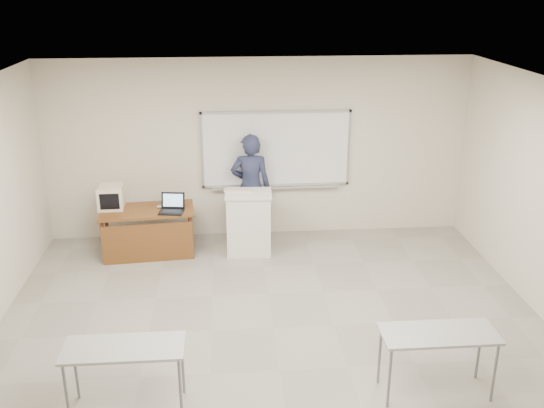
{
  "coord_description": "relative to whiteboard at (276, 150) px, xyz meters",
  "views": [
    {
      "loc": [
        -0.55,
        -5.72,
        4.13
      ],
      "look_at": [
        0.09,
        2.2,
        1.19
      ],
      "focal_mm": 40.0,
      "sensor_mm": 36.0,
      "label": 1
    }
  ],
  "objects": [
    {
      "name": "student_desks",
      "position": [
        -0.3,
        -5.32,
        -0.81
      ],
      "size": [
        4.4,
        2.2,
        0.73
      ],
      "color": "#A6A5A0",
      "rests_on": "floor"
    },
    {
      "name": "mouse",
      "position": [
        -1.9,
        -0.62,
        -0.71
      ],
      "size": [
        0.12,
        0.09,
        0.04
      ],
      "primitive_type": "ellipsoid",
      "rotation": [
        0.0,
        0.0,
        0.33
      ],
      "color": "#ABB0B4",
      "rests_on": "instructor_desk"
    },
    {
      "name": "laptop",
      "position": [
        -1.7,
        -0.79,
        -0.67
      ],
      "size": [
        0.36,
        0.34,
        0.27
      ],
      "rotation": [
        0.0,
        0.0,
        -0.13
      ],
      "color": "black",
      "rests_on": "instructor_desk"
    },
    {
      "name": "keyboard",
      "position": [
        -0.65,
        -0.69,
        -0.45
      ],
      "size": [
        0.47,
        0.19,
        0.03
      ],
      "primitive_type": "cube",
      "rotation": [
        0.0,
        0.0,
        -0.1
      ],
      "color": "beige",
      "rests_on": "podium"
    },
    {
      "name": "crt_monitor",
      "position": [
        -2.65,
        -0.54,
        -0.55
      ],
      "size": [
        0.39,
        0.44,
        0.37
      ],
      "rotation": [
        0.0,
        0.0,
        0.03
      ],
      "color": "beige",
      "rests_on": "instructor_desk"
    },
    {
      "name": "presenter",
      "position": [
        -0.44,
        -0.17,
        -0.58
      ],
      "size": [
        0.69,
        0.48,
        1.81
      ],
      "primitive_type": "imported",
      "rotation": [
        0.0,
        0.0,
        3.07
      ],
      "color": "black",
      "rests_on": "floor"
    },
    {
      "name": "instructor_desk",
      "position": [
        -2.1,
        -0.78,
        -0.93
      ],
      "size": [
        1.46,
        0.73,
        0.75
      ],
      "rotation": [
        0.0,
        0.0,
        0.09
      ],
      "color": "brown",
      "rests_on": "floor"
    },
    {
      "name": "whiteboard",
      "position": [
        0.0,
        0.0,
        0.0
      ],
      "size": [
        2.48,
        0.1,
        1.31
      ],
      "color": "white",
      "rests_on": "floor"
    },
    {
      "name": "podium",
      "position": [
        -0.5,
        -0.77,
        -0.97
      ],
      "size": [
        0.73,
        0.53,
        1.02
      ],
      "rotation": [
        0.0,
        0.0,
        -0.05
      ],
      "color": "white",
      "rests_on": "floor"
    },
    {
      "name": "floor",
      "position": [
        -0.3,
        -3.97,
        -1.49
      ],
      "size": [
        7.0,
        8.0,
        0.01
      ],
      "primitive_type": "cube",
      "color": "gray",
      "rests_on": "ground"
    }
  ]
}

